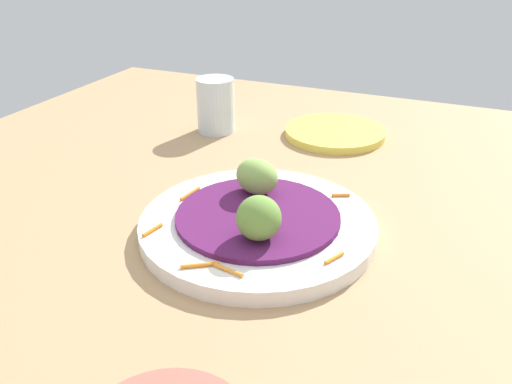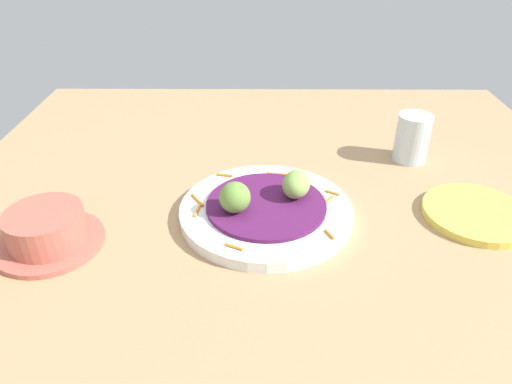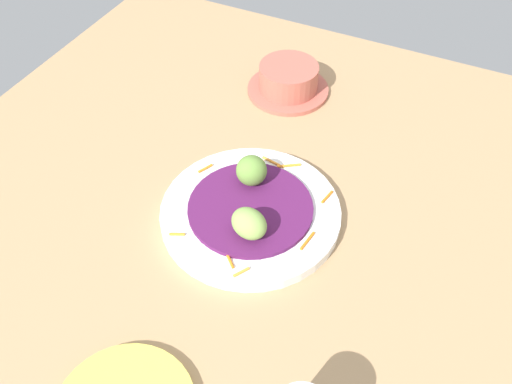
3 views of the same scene
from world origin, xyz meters
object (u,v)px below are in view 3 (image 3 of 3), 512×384
at_px(main_plate, 251,213).
at_px(guac_scoop_left, 249,223).
at_px(terracotta_bowl, 288,80).
at_px(guac_scoop_center, 251,170).

relative_size(main_plate, guac_scoop_left, 4.93).
distance_m(main_plate, terracotta_bowl, 0.31).
bearing_deg(terracotta_bowl, guac_scoop_left, 14.77).
relative_size(main_plate, terracotta_bowl, 1.77).
distance_m(guac_scoop_left, terracotta_bowl, 0.36).
bearing_deg(guac_scoop_left, guac_scoop_center, -155.94).
bearing_deg(main_plate, guac_scoop_left, 24.06).
bearing_deg(main_plate, guac_scoop_center, -155.94).
relative_size(guac_scoop_left, terracotta_bowl, 0.36).
xyz_separation_m(main_plate, terracotta_bowl, (-0.30, -0.07, 0.02)).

